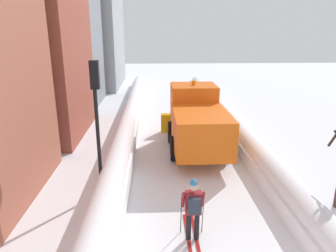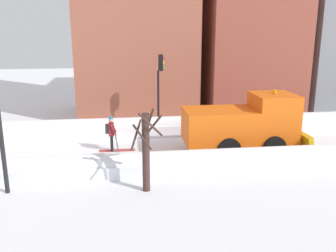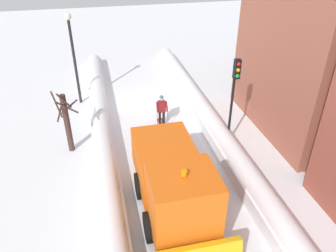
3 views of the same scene
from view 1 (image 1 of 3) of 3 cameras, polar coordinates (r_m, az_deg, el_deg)
The scene contains 8 objects.
ground_plane at distance 15.37m, azimuth 2.90°, elevation -3.62°, with size 80.00×80.00×0.00m, color white.
snowbank_left at distance 15.20m, azimuth -7.99°, elevation -2.02°, with size 1.10×36.00×1.10m.
snowbank_right at distance 15.75m, azimuth 13.46°, elevation -1.87°, with size 1.10×36.00×1.01m.
building_brick_mid at distance 18.34m, azimuth -27.74°, elevation 14.58°, with size 7.44×6.57×10.43m.
building_tower_distant at distance 33.50m, azimuth -16.29°, elevation 16.93°, with size 8.29×9.99×11.36m.
plow_truck at distance 14.37m, azimuth 5.32°, elevation 1.05°, with size 3.20×5.98×3.12m.
skier at distance 8.45m, azimuth 4.68°, elevation -14.68°, with size 0.62×1.80×1.81m.
traffic_light_pole at distance 10.29m, azimuth -13.09°, elevation 4.06°, with size 0.28×0.42×4.57m.
Camera 1 is at (-1.43, -4.29, 5.45)m, focal length 33.03 mm.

